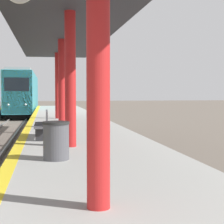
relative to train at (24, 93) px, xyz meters
The scene contains 4 objects.
train is the anchor object (origin of this frame).
station_canopy 30.18m from the train, 84.03° to the right, with size 3.85×22.96×4.03m.
trash_bin 34.92m from the train, 85.63° to the right, with size 0.62×0.62×0.88m.
bench 30.77m from the train, 85.64° to the right, with size 0.44×1.97×0.92m.
Camera 1 is at (2.44, -2.00, 2.53)m, focal length 60.00 mm.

